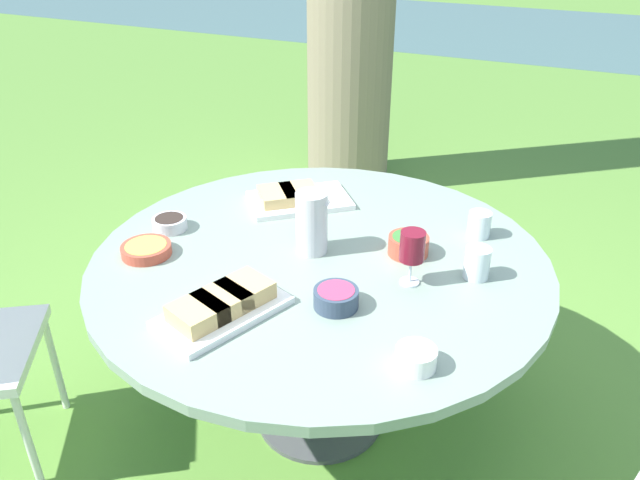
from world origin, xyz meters
The scene contains 14 objects.
ground_plane centered at (0.00, 0.00, 0.00)m, with size 40.00×40.00×0.00m, color #5B8C38.
river_strip centered at (0.00, 8.08, 0.00)m, with size 40.00×4.11×0.01m.
dining_table centered at (0.00, 0.00, 0.63)m, with size 1.50×1.50×0.71m.
water_pitcher centered at (-0.04, 0.02, 0.82)m, with size 0.11×0.10×0.21m.
wine_glass centered at (0.31, -0.03, 0.84)m, with size 0.08×0.08×0.18m.
platter_bread_main centered at (-0.25, 0.32, 0.74)m, with size 0.44×0.42×0.06m.
platter_charcuterie centered at (-0.12, -0.41, 0.74)m, with size 0.32×0.41×0.07m.
bowl_fries centered at (-0.52, -0.23, 0.73)m, with size 0.16×0.16×0.04m.
bowl_salad centered at (0.26, 0.13, 0.75)m, with size 0.13×0.13×0.07m.
bowl_olives centered at (-0.56, -0.05, 0.74)m, with size 0.12×0.12×0.04m.
bowl_dip_red centered at (0.16, -0.24, 0.74)m, with size 0.13×0.13×0.06m.
bowl_dip_cream centered at (0.44, -0.40, 0.74)m, with size 0.10×0.10×0.06m.
cup_water_near centered at (0.49, 0.08, 0.76)m, with size 0.08×0.08×0.10m.
cup_water_far centered at (0.44, 0.35, 0.76)m, with size 0.08×0.08×0.09m.
Camera 1 is at (0.72, -1.60, 1.76)m, focal length 35.00 mm.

